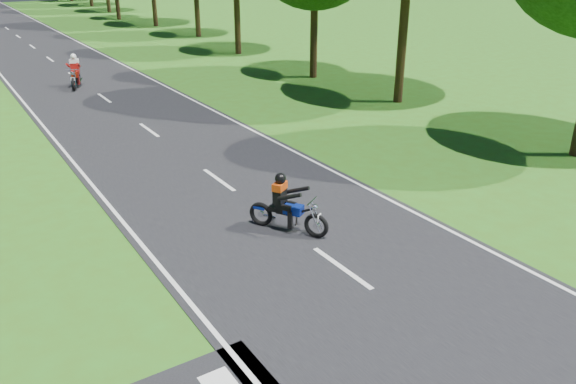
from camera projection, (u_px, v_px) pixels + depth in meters
ground at (407, 315)px, 10.58m from camera, size 160.00×160.00×0.00m
main_road at (7, 29)px, 49.24m from camera, size 7.00×140.00×0.02m
road_markings at (8, 31)px, 47.72m from camera, size 7.40×140.00×0.01m
rider_near_blue at (288, 203)px, 13.41m from camera, size 1.45×1.84×1.49m
rider_far_red at (75, 71)px, 27.77m from camera, size 1.31×2.05×1.63m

